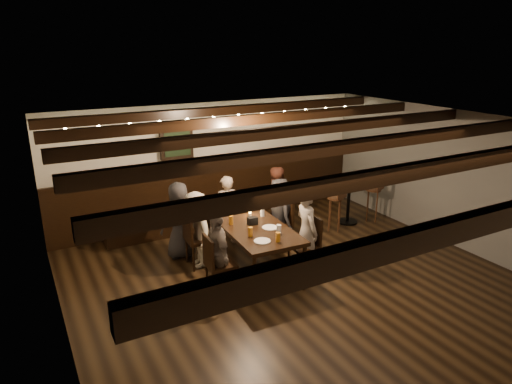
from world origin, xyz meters
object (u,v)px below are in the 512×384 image
bar_stool_right (373,204)px  bar_stool_left (335,213)px  high_top_table (349,193)px  chair_right_far (304,254)px  person_right_near (279,214)px  dining_table (251,227)px  chair_left_far (220,274)px  chair_right_near (277,233)px  person_left_near (197,230)px  person_bench_right (275,203)px  chair_left_near (199,248)px  person_bench_left (180,220)px  person_right_far (307,231)px  person_bench_centre (226,210)px  person_left_far (217,252)px

bar_stool_right → bar_stool_left: bearing=164.3°
high_top_table → bar_stool_left: (-0.50, -0.21, -0.27)m
chair_right_far → person_right_near: (0.08, 0.90, 0.37)m
dining_table → chair_left_far: bearing=-147.9°
chair_right_near → person_left_near: (-1.47, 0.08, 0.33)m
person_bench_right → person_right_near: 0.48m
dining_table → high_top_table: size_ratio=2.17×
chair_left_near → person_bench_left: bearing=-158.3°
chair_left_near → person_bench_left: person_bench_left is taller
chair_left_far → person_right_far: person_right_far is taller
chair_right_far → person_right_far: bearing=-90.0°
person_right_near → person_right_far: size_ratio=0.95×
high_top_table → person_bench_centre: bearing=174.5°
dining_table → person_left_far: 0.88m
chair_left_far → person_bench_centre: bearing=154.4°
person_bench_left → high_top_table: person_bench_left is taller
person_left_near → person_left_far: person_left_near is taller
person_bench_right → person_right_far: bearing=83.7°
person_right_near → person_bench_left: bearing=74.7°
chair_left_near → chair_left_far: 0.90m
chair_right_far → person_bench_right: bearing=-7.6°
chair_left_far → bar_stool_right: size_ratio=0.89×
person_bench_centre → person_left_far: 1.68m
dining_table → bar_stool_right: (3.14, 0.64, -0.34)m
chair_left_near → person_bench_right: person_bench_right is taller
chair_left_near → person_right_near: bearing=90.0°
chair_right_far → person_left_far: 1.51m
person_right_near → person_bench_right: bearing=-18.4°
person_bench_right → person_bench_left: bearing=0.0°
dining_table → person_left_near: bearing=149.0°
person_bench_left → person_right_near: 1.71m
person_left_far → dining_table: bearing=121.0°
chair_left_far → person_right_far: 1.52m
chair_left_far → person_left_far: size_ratio=0.71×
chair_left_far → person_bench_right: bearing=129.8°
chair_left_far → person_right_near: bearing=121.5°
person_bench_centre → bar_stool_left: person_bench_centre is taller
chair_right_far → bar_stool_left: size_ratio=0.92×
chair_left_near → person_right_near: (1.47, -0.08, 0.35)m
person_right_far → bar_stool_left: (1.42, 1.08, -0.31)m
chair_left_far → person_left_near: 0.97m
chair_left_far → person_right_near: (1.51, 0.82, 0.38)m
chair_left_near → person_left_far: size_ratio=0.79×
person_right_near → high_top_table: person_right_near is taller
chair_left_far → person_bench_left: 1.42m
person_bench_left → dining_table: bearing=135.0°
person_bench_right → person_left_near: person_bench_right is taller
chair_left_near → person_left_near: bearing=-90.0°
bar_stool_right → person_right_far: bearing=-173.5°
person_bench_right → person_left_far: person_bench_right is taller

